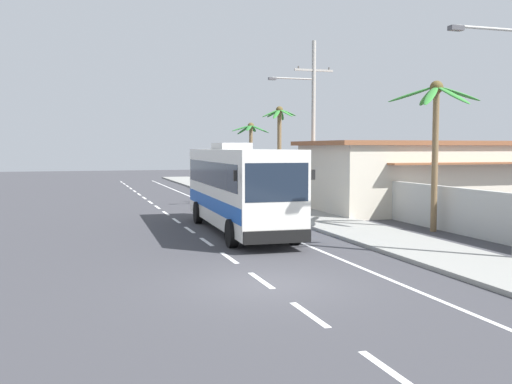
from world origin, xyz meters
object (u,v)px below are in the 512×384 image
object	(u,v)px
pedestrian_near_kerb	(252,189)
roadside_building	(429,175)
palm_third	(279,134)
motorcycle_beside_bus	(223,198)
utility_pole_mid	(312,119)
coach_bus_foreground	(238,186)
palm_second	(436,120)
palm_nearest	(251,141)

from	to	relation	value
pedestrian_near_kerb	roadside_building	world-z (taller)	roadside_building
palm_third	roadside_building	bearing A→B (deg)	-72.80
motorcycle_beside_bus	utility_pole_mid	xyz separation A→B (m)	(5.13, -1.20, 4.63)
coach_bus_foreground	roadside_building	world-z (taller)	roadside_building
coach_bus_foreground	roadside_building	xyz separation A→B (m)	(12.96, 5.26, 0.02)
pedestrian_near_kerb	palm_second	bearing A→B (deg)	136.81
palm_second	roadside_building	xyz separation A→B (m)	(4.91, 7.74, -2.77)
palm_second	roadside_building	world-z (taller)	palm_second
motorcycle_beside_bus	utility_pole_mid	distance (m)	7.01
coach_bus_foreground	utility_pole_mid	bearing A→B (deg)	50.12
roadside_building	utility_pole_mid	bearing A→B (deg)	154.64
coach_bus_foreground	palm_nearest	bearing A→B (deg)	71.90
pedestrian_near_kerb	coach_bus_foreground	bearing A→B (deg)	100.62
roadside_building	coach_bus_foreground	bearing A→B (deg)	-157.93
coach_bus_foreground	motorcycle_beside_bus	bearing A→B (deg)	79.73
pedestrian_near_kerb	palm_second	distance (m)	14.74
pedestrian_near_kerb	palm_second	world-z (taller)	palm_second
utility_pole_mid	roadside_building	size ratio (longest dim) A/B	0.69
palm_second	palm_third	distance (m)	21.58
coach_bus_foreground	palm_third	bearing A→B (deg)	65.53
coach_bus_foreground	palm_second	xyz separation A→B (m)	(8.05, -2.49, 2.79)
motorcycle_beside_bus	palm_nearest	bearing A→B (deg)	67.28
coach_bus_foreground	palm_nearest	world-z (taller)	palm_nearest
pedestrian_near_kerb	roadside_building	bearing A→B (deg)	176.82
utility_pole_mid	roadside_building	distance (m)	7.54
palm_nearest	pedestrian_near_kerb	bearing A→B (deg)	-106.51
utility_pole_mid	palm_nearest	xyz separation A→B (m)	(1.09, 16.04, -1.08)
motorcycle_beside_bus	palm_nearest	xyz separation A→B (m)	(6.22, 14.84, 3.55)
motorcycle_beside_bus	palm_second	world-z (taller)	palm_second
palm_third	palm_nearest	bearing A→B (deg)	98.57
palm_second	palm_third	size ratio (longest dim) A/B	0.95
utility_pole_mid	roadside_building	world-z (taller)	utility_pole_mid
coach_bus_foreground	pedestrian_near_kerb	world-z (taller)	coach_bus_foreground
pedestrian_near_kerb	palm_nearest	xyz separation A→B (m)	(3.85, 13.01, 3.19)
motorcycle_beside_bus	palm_nearest	size ratio (longest dim) A/B	0.34
palm_nearest	roadside_building	xyz separation A→B (m)	(5.05, -18.95, -2.20)
pedestrian_near_kerb	motorcycle_beside_bus	bearing A→B (deg)	68.40
pedestrian_near_kerb	roadside_building	size ratio (longest dim) A/B	0.12
coach_bus_foreground	utility_pole_mid	xyz separation A→B (m)	(6.82, 8.17, 3.29)
palm_second	coach_bus_foreground	bearing A→B (deg)	162.85
motorcycle_beside_bus	palm_third	xyz separation A→B (m)	(6.99, 9.72, 4.01)
utility_pole_mid	palm_third	bearing A→B (deg)	80.33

